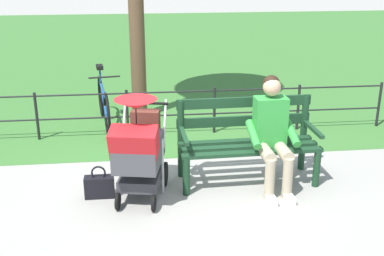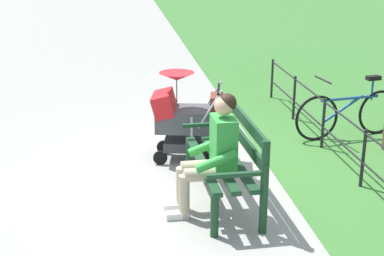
{
  "view_description": "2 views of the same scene",
  "coord_description": "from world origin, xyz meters",
  "views": [
    {
      "loc": [
        0.45,
        5.02,
        2.54
      ],
      "look_at": [
        -0.1,
        0.15,
        0.76
      ],
      "focal_mm": 45.33,
      "sensor_mm": 36.0,
      "label": 1
    },
    {
      "loc": [
        -6.25,
        1.05,
        2.74
      ],
      "look_at": [
        -0.25,
        0.22,
        0.67
      ],
      "focal_mm": 52.68,
      "sensor_mm": 36.0,
      "label": 2
    }
  ],
  "objects": [
    {
      "name": "grass_lawn",
      "position": [
        0.0,
        -8.8,
        0.0
      ],
      "size": [
        40.0,
        16.0,
        0.01
      ],
      "primitive_type": "cube",
      "color": "#3D7533",
      "rests_on": "ground"
    },
    {
      "name": "park_bench",
      "position": [
        -0.77,
        -0.12,
        0.53
      ],
      "size": [
        1.61,
        0.64,
        0.96
      ],
      "color": "#193D23",
      "rests_on": "ground"
    },
    {
      "name": "person_on_bench",
      "position": [
        -1.0,
        0.11,
        0.68
      ],
      "size": [
        0.54,
        0.74,
        1.28
      ],
      "color": "tan",
      "rests_on": "ground"
    },
    {
      "name": "bicycle",
      "position": [
        1.0,
        -2.21,
        0.36
      ],
      "size": [
        0.44,
        1.65,
        0.89
      ],
      "color": "black",
      "rests_on": "ground"
    },
    {
      "name": "park_fence",
      "position": [
        0.0,
        -1.69,
        0.42
      ],
      "size": [
        6.41,
        0.04,
        0.7
      ],
      "color": "black",
      "rests_on": "ground"
    },
    {
      "name": "stroller",
      "position": [
        0.48,
        0.23,
        0.59
      ],
      "size": [
        0.66,
        0.96,
        1.15
      ],
      "color": "black",
      "rests_on": "ground"
    },
    {
      "name": "handbag",
      "position": [
        0.93,
        0.16,
        0.13
      ],
      "size": [
        0.32,
        0.14,
        0.37
      ],
      "color": "black",
      "rests_on": "ground"
    },
    {
      "name": "ground_plane",
      "position": [
        0.0,
        0.0,
        0.0
      ],
      "size": [
        60.0,
        60.0,
        0.0
      ],
      "primitive_type": "plane",
      "color": "#9E9B93"
    }
  ]
}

